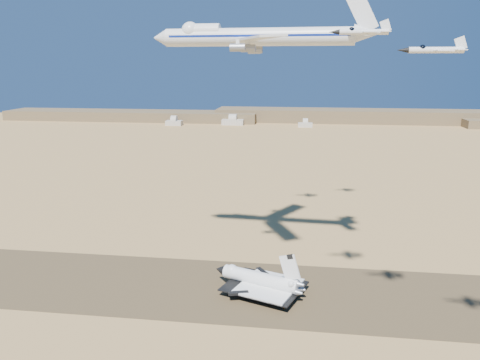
# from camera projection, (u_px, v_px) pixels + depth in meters

# --- Properties ---
(ground) EXTENTS (1200.00, 1200.00, 0.00)m
(ground) POSITION_uv_depth(u_px,v_px,m) (202.00, 288.00, 177.61)
(ground) COLOR tan
(ground) RESTS_ON ground
(runway) EXTENTS (600.00, 50.00, 0.06)m
(runway) POSITION_uv_depth(u_px,v_px,m) (202.00, 287.00, 177.61)
(runway) COLOR brown
(runway) RESTS_ON ground
(ridgeline) EXTENTS (960.00, 90.00, 18.00)m
(ridgeline) POSITION_uv_depth(u_px,v_px,m) (323.00, 117.00, 674.62)
(ridgeline) COLOR brown
(ridgeline) RESTS_ON ground
(hangars) EXTENTS (200.50, 29.50, 30.00)m
(hangars) POSITION_uv_depth(u_px,v_px,m) (229.00, 122.00, 644.86)
(hangars) COLOR beige
(hangars) RESTS_ON ground
(shuttle) EXTENTS (36.42, 29.84, 17.72)m
(shuttle) POSITION_uv_depth(u_px,v_px,m) (260.00, 280.00, 172.89)
(shuttle) COLOR white
(shuttle) RESTS_ON runway
(carrier_747) EXTENTS (80.59, 62.49, 20.10)m
(carrier_747) POSITION_uv_depth(u_px,v_px,m) (251.00, 37.00, 167.40)
(carrier_747) COLOR white
(crew_a) EXTENTS (0.49, 0.71, 1.87)m
(crew_a) POSITION_uv_depth(u_px,v_px,m) (288.00, 303.00, 164.03)
(crew_a) COLOR orange
(crew_a) RESTS_ON runway
(crew_b) EXTENTS (0.91, 1.00, 1.80)m
(crew_b) POSITION_uv_depth(u_px,v_px,m) (271.00, 300.00, 166.33)
(crew_b) COLOR orange
(crew_b) RESTS_ON runway
(crew_c) EXTENTS (1.20, 1.07, 1.84)m
(crew_c) POSITION_uv_depth(u_px,v_px,m) (284.00, 307.00, 161.64)
(crew_c) COLOR orange
(crew_c) RESTS_ON runway
(chase_jet_a) EXTENTS (15.93, 8.65, 3.97)m
(chase_jet_a) POSITION_uv_depth(u_px,v_px,m) (362.00, 32.00, 120.80)
(chase_jet_a) COLOR white
(chase_jet_b) EXTENTS (15.32, 8.15, 3.82)m
(chase_jet_b) POSITION_uv_depth(u_px,v_px,m) (434.00, 50.00, 105.91)
(chase_jet_b) COLOR white
(chase_jet_e) EXTENTS (14.91, 8.10, 3.71)m
(chase_jet_e) POSITION_uv_depth(u_px,v_px,m) (299.00, 35.00, 211.01)
(chase_jet_e) COLOR white
(chase_jet_f) EXTENTS (14.16, 7.80, 3.53)m
(chase_jet_f) POSITION_uv_depth(u_px,v_px,m) (354.00, 33.00, 221.99)
(chase_jet_f) COLOR white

